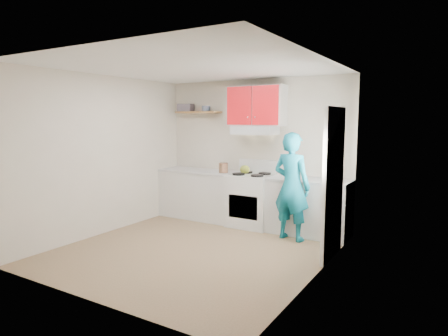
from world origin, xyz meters
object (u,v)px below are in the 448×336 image
Objects in this scene: stove at (251,200)px; tin at (206,109)px; kettle at (245,169)px; crock at (223,168)px; person at (292,186)px.

stove is 1.95m from tin.
stove is 5.61× the size of tin.
kettle is 0.41m from crock.
person is (0.90, -0.39, 0.39)m from stove.
kettle is 1.15m from person.
tin is 1.42m from kettle.
tin reaches higher than stove.
kettle is 0.11× the size of person.
tin is 0.91× the size of kettle.
crock is 1.50m from person.
kettle is at bearing 10.95° from crock.
kettle reaches higher than stove.
crock is at bearing -21.34° from tin.
tin is 2.38m from person.
stove is 4.58× the size of crock.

